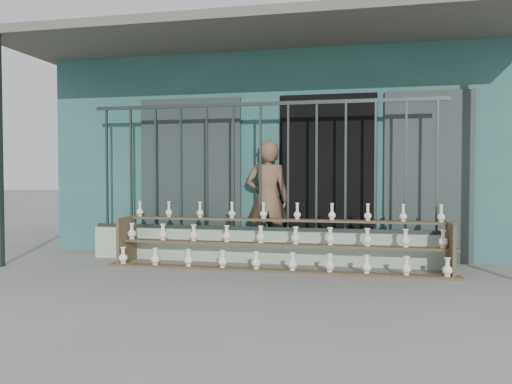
# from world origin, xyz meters

# --- Properties ---
(ground) EXTENTS (60.00, 60.00, 0.00)m
(ground) POSITION_xyz_m (0.00, 0.00, 0.00)
(ground) COLOR slate
(workshop_building) EXTENTS (7.40, 6.60, 3.21)m
(workshop_building) POSITION_xyz_m (0.00, 4.23, 1.62)
(workshop_building) COLOR #2B5C56
(workshop_building) RESTS_ON ground
(parapet_wall) EXTENTS (5.00, 0.20, 0.45)m
(parapet_wall) POSITION_xyz_m (0.00, 1.30, 0.23)
(parapet_wall) COLOR #A9BEA2
(parapet_wall) RESTS_ON ground
(security_fence) EXTENTS (5.00, 0.04, 1.80)m
(security_fence) POSITION_xyz_m (-0.00, 1.30, 1.35)
(security_fence) COLOR #283330
(security_fence) RESTS_ON parapet_wall
(shelf_rack) EXTENTS (4.50, 0.68, 0.85)m
(shelf_rack) POSITION_xyz_m (0.31, 0.89, 0.36)
(shelf_rack) COLOR brown
(shelf_rack) RESTS_ON ground
(elderly_woman) EXTENTS (0.71, 0.54, 1.73)m
(elderly_woman) POSITION_xyz_m (0.04, 1.64, 0.86)
(elderly_woman) COLOR brown
(elderly_woman) RESTS_ON ground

